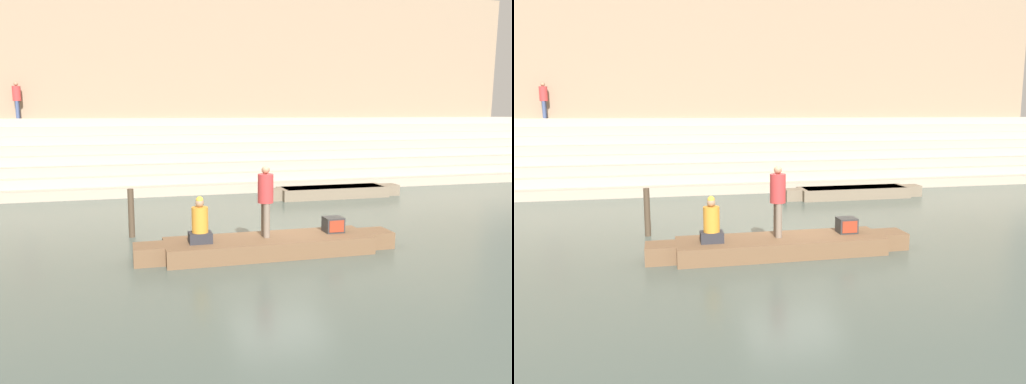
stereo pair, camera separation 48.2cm
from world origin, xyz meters
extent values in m
plane|color=#47544C|center=(0.00, 0.00, 0.00)|extent=(120.00, 120.00, 0.00)
cube|color=tan|center=(0.00, 10.54, 0.19)|extent=(36.00, 5.35, 0.38)
cube|color=#B2A28D|center=(0.00, 10.87, 0.57)|extent=(36.00, 4.68, 0.38)
cube|color=tan|center=(0.00, 11.21, 0.95)|extent=(36.00, 4.01, 0.38)
cube|color=#B2A28D|center=(0.00, 11.54, 1.32)|extent=(36.00, 3.34, 0.38)
cube|color=tan|center=(0.00, 11.88, 1.70)|extent=(36.00, 2.67, 0.38)
cube|color=#B2A28D|center=(0.00, 12.21, 2.08)|extent=(36.00, 2.01, 0.38)
cube|color=tan|center=(0.00, 12.54, 2.46)|extent=(36.00, 1.34, 0.38)
cube|color=#B2A28D|center=(0.00, 12.88, 2.84)|extent=(36.00, 0.67, 0.38)
cube|color=#937A60|center=(0.00, 13.81, 4.77)|extent=(34.20, 1.20, 9.53)
cube|color=brown|center=(0.00, 13.19, 0.30)|extent=(34.20, 0.12, 0.60)
cube|color=brown|center=(-0.55, -0.90, 0.20)|extent=(4.89, 1.33, 0.41)
cube|color=#2D2D2D|center=(-0.55, -0.90, 0.38)|extent=(4.50, 1.23, 0.05)
cube|color=brown|center=(2.24, -0.90, 0.20)|extent=(0.68, 0.73, 0.41)
cube|color=brown|center=(-3.34, -0.90, 0.20)|extent=(0.68, 0.73, 0.41)
cylinder|color=olive|center=(-1.29, -0.13, 0.31)|extent=(2.23, 0.04, 0.04)
cylinder|color=#756656|center=(-0.61, -0.68, 0.82)|extent=(0.16, 0.16, 0.82)
cylinder|color=#756656|center=(-0.61, -0.89, 0.82)|extent=(0.16, 0.16, 0.82)
cylinder|color=#B23333|center=(-0.61, -0.79, 1.57)|extent=(0.37, 0.37, 0.68)
sphere|color=#9E7556|center=(-0.61, -0.79, 2.01)|extent=(0.19, 0.19, 0.19)
cube|color=#28282D|center=(-2.19, -0.96, 0.53)|extent=(0.52, 0.41, 0.24)
cylinder|color=orange|center=(-2.19, -0.96, 0.94)|extent=(0.37, 0.37, 0.58)
sphere|color=#9E7556|center=(-2.19, -0.96, 1.32)|extent=(0.19, 0.19, 0.19)
sphere|color=gold|center=(-2.19, -0.96, 1.39)|extent=(0.17, 0.17, 0.17)
cube|color=#2D2D2D|center=(1.14, -0.77, 0.59)|extent=(0.46, 0.42, 0.37)
cube|color=#99331E|center=(1.14, -0.98, 0.59)|extent=(0.38, 0.02, 0.29)
cube|color=#756651|center=(4.08, 6.06, 0.21)|extent=(4.34, 1.14, 0.42)
cube|color=#2D2D2D|center=(4.08, 6.06, 0.40)|extent=(3.99, 1.04, 0.05)
cube|color=#756651|center=(6.55, 6.06, 0.21)|extent=(0.61, 0.63, 0.42)
cube|color=#756651|center=(1.60, 6.06, 0.21)|extent=(0.61, 0.63, 0.42)
cylinder|color=#473828|center=(-3.67, 1.59, 0.66)|extent=(0.16, 0.16, 1.31)
cylinder|color=#3D4C75|center=(-8.39, 12.98, 3.42)|extent=(0.15, 0.15, 0.79)
cylinder|color=#3D4C75|center=(-8.39, 12.78, 3.42)|extent=(0.15, 0.15, 0.79)
cylinder|color=#B23333|center=(-8.39, 12.88, 4.14)|extent=(0.36, 0.36, 0.66)
sphere|color=#9E7556|center=(-8.39, 12.88, 4.56)|extent=(0.19, 0.19, 0.19)
camera|label=1|loc=(-3.75, -11.91, 3.36)|focal=35.00mm
camera|label=2|loc=(-3.28, -12.03, 3.36)|focal=35.00mm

